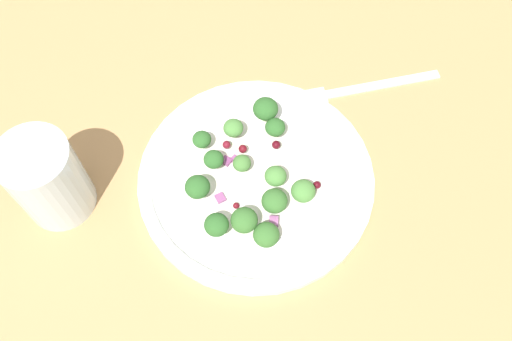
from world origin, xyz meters
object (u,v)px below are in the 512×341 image
broccoli_floret_0 (266,109)px  water_glass (48,179)px  broccoli_floret_1 (214,160)px  broccoli_floret_2 (266,235)px  fork (360,88)px  plate (256,178)px

broccoli_floret_0 → water_glass: water_glass is taller
broccoli_floret_1 → broccoli_floret_2: size_ratio=0.81×
broccoli_floret_0 → water_glass: size_ratio=0.28×
broccoli_floret_0 → broccoli_floret_1: 8.61cm
broccoli_floret_0 → broccoli_floret_1: size_ratio=1.30×
broccoli_floret_0 → fork: 13.72cm
plate → water_glass: bearing=41.7°
water_glass → broccoli_floret_1: bearing=-132.8°
broccoli_floret_0 → fork: broccoli_floret_0 is taller
plate → fork: plate is taller
broccoli_floret_0 → water_glass: 25.11cm
water_glass → broccoli_floret_2: bearing=-157.6°
broccoli_floret_2 → water_glass: bearing=22.4°
broccoli_floret_1 → water_glass: 17.71cm
plate → fork: bearing=-99.9°
broccoli_floret_2 → broccoli_floret_1: bearing=-21.6°
broccoli_floret_0 → broccoli_floret_2: 15.23cm
water_glass → fork: bearing=-120.9°
plate → broccoli_floret_2: bearing=133.3°
broccoli_floret_2 → plate: bearing=-46.7°
broccoli_floret_1 → fork: 21.63cm
broccoli_floret_1 → broccoli_floret_0: bearing=-97.5°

